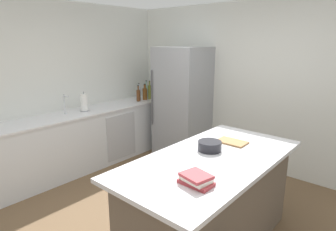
% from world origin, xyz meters
% --- Properties ---
extents(ground_plane, '(7.20, 7.20, 0.00)m').
position_xyz_m(ground_plane, '(0.00, 0.00, 0.00)').
color(ground_plane, brown).
extents(wall_rear, '(6.00, 0.10, 2.60)m').
position_xyz_m(wall_rear, '(0.00, 2.25, 1.30)').
color(wall_rear, silver).
rests_on(wall_rear, ground_plane).
extents(wall_left, '(0.10, 6.00, 2.60)m').
position_xyz_m(wall_left, '(-2.45, 0.00, 1.30)').
color(wall_left, silver).
rests_on(wall_left, ground_plane).
extents(counter_run_left, '(0.65, 3.21, 0.92)m').
position_xyz_m(counter_run_left, '(-2.09, 0.51, 0.46)').
color(counter_run_left, silver).
rests_on(counter_run_left, ground_plane).
extents(kitchen_island, '(0.99, 2.00, 0.94)m').
position_xyz_m(kitchen_island, '(0.48, 0.15, 0.48)').
color(kitchen_island, brown).
rests_on(kitchen_island, ground_plane).
extents(refrigerator, '(0.82, 0.75, 1.91)m').
position_xyz_m(refrigerator, '(-1.22, 1.84, 0.95)').
color(refrigerator, '#93969B').
rests_on(refrigerator, ground_plane).
extents(sink_faucet, '(0.15, 0.05, 0.30)m').
position_xyz_m(sink_faucet, '(-2.13, 0.14, 1.08)').
color(sink_faucet, silver).
rests_on(sink_faucet, counter_run_left).
extents(paper_towel_roll, '(0.14, 0.14, 0.31)m').
position_xyz_m(paper_towel_roll, '(-2.08, 0.44, 1.06)').
color(paper_towel_roll, gray).
rests_on(paper_towel_roll, counter_run_left).
extents(hot_sauce_bottle, '(0.05, 0.05, 0.23)m').
position_xyz_m(hot_sauce_bottle, '(-2.06, 2.01, 1.01)').
color(hot_sauce_bottle, red).
rests_on(hot_sauce_bottle, counter_run_left).
extents(gin_bottle, '(0.07, 0.07, 0.33)m').
position_xyz_m(gin_bottle, '(-2.17, 1.90, 1.05)').
color(gin_bottle, '#8CB79E').
rests_on(gin_bottle, counter_run_left).
extents(olive_oil_bottle, '(0.06, 0.06, 0.35)m').
position_xyz_m(olive_oil_bottle, '(-1.99, 1.81, 1.07)').
color(olive_oil_bottle, olive).
rests_on(olive_oil_bottle, counter_run_left).
extents(whiskey_bottle, '(0.09, 0.09, 0.30)m').
position_xyz_m(whiskey_bottle, '(-2.01, 1.71, 1.04)').
color(whiskey_bottle, brown).
rests_on(whiskey_bottle, counter_run_left).
extents(soda_bottle, '(0.07, 0.07, 0.32)m').
position_xyz_m(soda_bottle, '(-2.08, 1.62, 1.05)').
color(soda_bottle, silver).
rests_on(soda_bottle, counter_run_left).
extents(syrup_bottle, '(0.07, 0.07, 0.30)m').
position_xyz_m(syrup_bottle, '(-2.00, 1.53, 1.04)').
color(syrup_bottle, '#5B3319').
rests_on(syrup_bottle, counter_run_left).
extents(cookbook_stack, '(0.26, 0.22, 0.08)m').
position_xyz_m(cookbook_stack, '(0.67, -0.38, 0.98)').
color(cookbook_stack, '#A83338').
rests_on(cookbook_stack, kitchen_island).
extents(mixing_bowl, '(0.24, 0.24, 0.09)m').
position_xyz_m(mixing_bowl, '(0.36, 0.28, 0.99)').
color(mixing_bowl, black).
rests_on(mixing_bowl, kitchen_island).
extents(cutting_board, '(0.32, 0.21, 0.02)m').
position_xyz_m(cutting_board, '(0.42, 0.63, 0.95)').
color(cutting_board, '#9E7042').
rests_on(cutting_board, kitchen_island).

